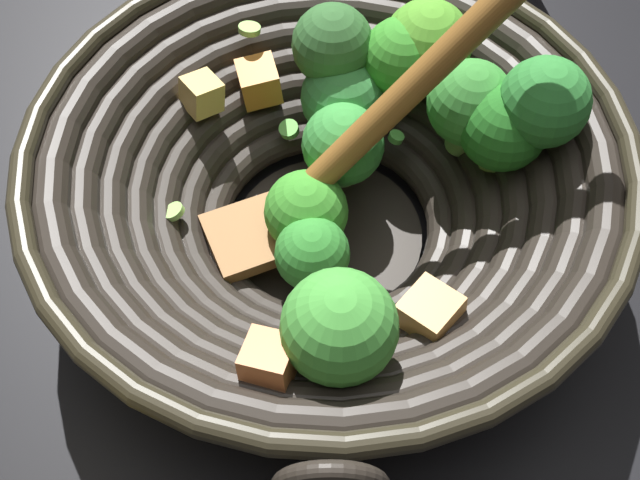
% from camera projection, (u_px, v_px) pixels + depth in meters
% --- Properties ---
extents(ground_plane, '(4.00, 4.00, 0.00)m').
position_uv_depth(ground_plane, '(327.00, 241.00, 0.54)').
color(ground_plane, black).
extents(wok, '(0.37, 0.37, 0.23)m').
position_uv_depth(wok, '(336.00, 176.00, 0.49)').
color(wok, black).
rests_on(wok, ground).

